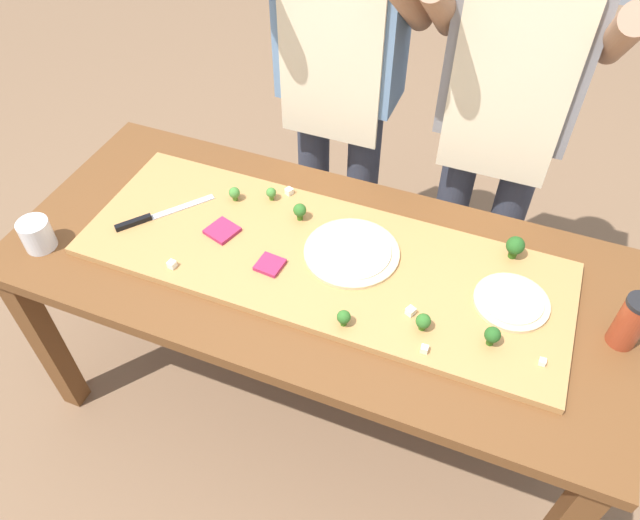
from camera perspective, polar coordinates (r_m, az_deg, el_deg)
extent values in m
plane|color=brown|center=(2.33, -0.51, -12.81)|extent=(8.00, 8.00, 0.00)
cube|color=brown|center=(2.22, -24.61, -7.10)|extent=(0.07, 0.07, 0.71)
cube|color=brown|center=(2.53, -15.43, 4.09)|extent=(0.07, 0.07, 0.71)
cube|color=brown|center=(2.21, 23.60, -7.02)|extent=(0.07, 0.07, 0.71)
cube|color=brown|center=(1.73, -0.67, -0.52)|extent=(1.79, 0.79, 0.04)
cube|color=#B27F47|center=(1.71, 0.11, 0.12)|extent=(1.40, 0.49, 0.02)
cube|color=#B7BABF|center=(1.90, -12.92, 4.95)|extent=(0.14, 0.17, 0.00)
cube|color=black|center=(1.87, -17.36, 3.42)|extent=(0.08, 0.10, 0.02)
cylinder|color=beige|center=(1.71, 3.03, 0.73)|extent=(0.27, 0.27, 0.01)
cylinder|color=silver|center=(1.70, 3.04, 0.92)|extent=(0.22, 0.22, 0.01)
cylinder|color=beige|center=(1.66, 17.78, -3.83)|extent=(0.20, 0.20, 0.01)
cylinder|color=beige|center=(1.66, 17.84, -3.66)|extent=(0.16, 0.16, 0.01)
cube|color=#9E234C|center=(1.79, -9.31, 2.78)|extent=(0.10, 0.10, 0.01)
cube|color=#9E234C|center=(1.68, -4.80, -0.45)|extent=(0.08, 0.08, 0.01)
cylinder|color=#487A23|center=(1.89, -8.10, 5.90)|extent=(0.02, 0.02, 0.02)
sphere|color=#427F33|center=(1.88, -8.17, 6.38)|extent=(0.04, 0.04, 0.04)
cylinder|color=#366618|center=(1.54, 2.26, -5.93)|extent=(0.02, 0.02, 0.02)
sphere|color=#2D6623|center=(1.52, 2.28, -5.44)|extent=(0.04, 0.04, 0.04)
cylinder|color=#366618|center=(1.55, 9.71, -6.25)|extent=(0.02, 0.02, 0.02)
sphere|color=#2D6623|center=(1.53, 9.82, -5.74)|extent=(0.04, 0.04, 0.04)
cylinder|color=#2C5915|center=(1.56, 15.93, -7.41)|extent=(0.02, 0.02, 0.02)
sphere|color=#23561E|center=(1.54, 16.12, -6.86)|extent=(0.04, 0.04, 0.04)
cylinder|color=#366618|center=(1.80, -1.92, 4.20)|extent=(0.02, 0.02, 0.02)
sphere|color=#2D6623|center=(1.79, -1.94, 4.79)|extent=(0.04, 0.04, 0.04)
cylinder|color=#2C5915|center=(1.78, 17.90, 0.62)|extent=(0.02, 0.02, 0.03)
sphere|color=#23561E|center=(1.75, 18.13, 1.33)|extent=(0.05, 0.05, 0.05)
cylinder|color=#487A23|center=(1.88, -4.65, 5.98)|extent=(0.01, 0.01, 0.02)
sphere|color=#427F33|center=(1.87, -4.68, 6.44)|extent=(0.03, 0.03, 0.03)
cube|color=white|center=(1.89, -2.96, 6.56)|extent=(0.03, 0.03, 0.02)
cube|color=white|center=(1.72, -13.93, -0.41)|extent=(0.02, 0.02, 0.02)
cube|color=silver|center=(1.51, 9.92, -8.36)|extent=(0.02, 0.02, 0.02)
cube|color=white|center=(1.57, 20.43, -9.08)|extent=(0.02, 0.02, 0.02)
cube|color=white|center=(1.58, 8.62, -4.85)|extent=(0.03, 0.03, 0.02)
cylinder|color=white|center=(1.91, -25.37, 2.21)|extent=(0.09, 0.09, 0.09)
cylinder|color=white|center=(1.92, -25.20, 1.82)|extent=(0.08, 0.08, 0.05)
cylinder|color=#99381E|center=(1.67, 27.44, -5.38)|extent=(0.07, 0.07, 0.15)
cylinder|color=#333847|center=(2.42, -0.57, 6.90)|extent=(0.12, 0.12, 0.90)
cylinder|color=#333847|center=(2.37, 3.93, 5.73)|extent=(0.12, 0.12, 0.90)
cube|color=#6689B2|center=(2.00, 2.13, 22.29)|extent=(0.40, 0.20, 0.55)
cube|color=beige|center=(1.95, 0.90, 18.86)|extent=(0.34, 0.01, 0.60)
cylinder|color=#997056|center=(1.80, 8.51, 23.22)|extent=(0.08, 0.39, 0.31)
cylinder|color=#333847|center=(2.32, 12.12, 3.52)|extent=(0.12, 0.12, 0.90)
cylinder|color=#333847|center=(2.32, 16.88, 2.18)|extent=(0.12, 0.12, 0.90)
cube|color=gray|center=(1.91, 18.71, 18.66)|extent=(0.40, 0.20, 0.55)
cube|color=beige|center=(1.85, 17.58, 15.06)|extent=(0.34, 0.01, 0.60)
cylinder|color=#997056|center=(1.79, 11.49, 22.60)|extent=(0.08, 0.39, 0.31)
cylinder|color=#997056|center=(1.77, 26.73, 18.51)|extent=(0.08, 0.39, 0.31)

